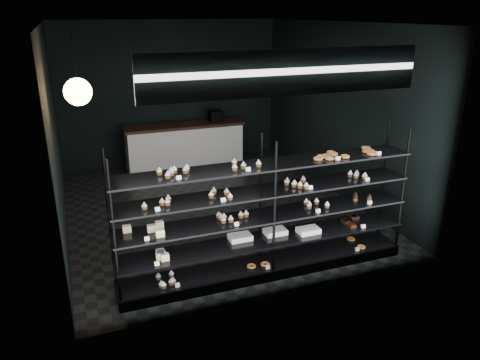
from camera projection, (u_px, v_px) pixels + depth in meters
The scene contains 5 objects.
room at pixel (210, 121), 8.02m from camera, with size 5.01×6.01×3.20m.
display_shelf at pixel (265, 231), 6.19m from camera, with size 4.00×0.50×1.91m.
signage at pixel (288, 73), 5.05m from camera, with size 3.30×0.05×0.50m.
pendant_lamp at pixel (78, 92), 5.68m from camera, with size 0.33×0.33×0.90m.
service_counter at pixel (185, 145), 10.64m from camera, with size 2.71×0.65×1.23m.
Camera 1 is at (-2.30, -7.56, 3.39)m, focal length 35.00 mm.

